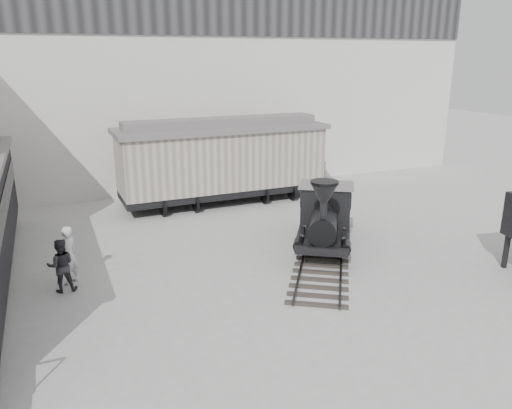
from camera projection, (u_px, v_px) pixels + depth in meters
name	position (u px, v px, depth m)	size (l,w,h in m)	color
ground	(329.00, 298.00, 15.06)	(90.00, 90.00, 0.00)	#9E9E9B
north_wall	(189.00, 84.00, 26.72)	(34.00, 2.51, 11.00)	silver
locomotive	(325.00, 220.00, 18.68)	(6.20, 8.21, 3.03)	black
boxcar	(223.00, 159.00, 24.34)	(10.27, 3.35, 4.19)	black
visitor_a	(68.00, 255.00, 15.76)	(0.70, 0.46, 1.92)	silver
visitor_b	(61.00, 266.00, 15.26)	(0.83, 0.64, 1.70)	#2C2A2F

